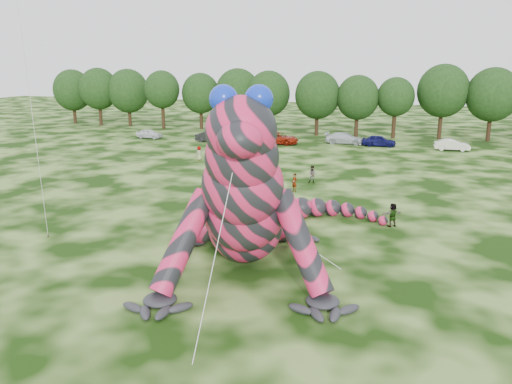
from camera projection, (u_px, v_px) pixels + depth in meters
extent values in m
plane|color=#16330A|center=(303.00, 340.00, 19.66)|extent=(240.00, 240.00, 0.00)
cylinder|color=silver|center=(30.00, 100.00, 27.18)|extent=(0.02, 0.02, 17.79)
cylinder|color=#382314|center=(48.00, 235.00, 31.25)|extent=(0.08, 0.08, 0.24)
imported|color=silver|center=(149.00, 134.00, 72.05)|extent=(3.94, 1.86, 1.30)
imported|color=black|center=(212.00, 137.00, 68.64)|extent=(4.44, 1.72, 1.44)
imported|color=#981C0B|center=(278.00, 138.00, 67.01)|extent=(5.64, 2.95, 1.52)
imported|color=silver|center=(345.00, 138.00, 66.96)|extent=(5.21, 2.16, 1.51)
imported|color=#0E0E48|center=(379.00, 141.00, 65.05)|extent=(4.36, 1.81, 1.48)
imported|color=silver|center=(452.00, 145.00, 62.01)|extent=(4.29, 1.71, 1.39)
imported|color=gray|center=(294.00, 183.00, 42.08)|extent=(0.69, 0.65, 1.58)
imported|color=gray|center=(313.00, 175.00, 45.04)|extent=(0.82, 0.65, 1.61)
imported|color=gray|center=(393.00, 215.00, 33.14)|extent=(1.47, 1.27, 1.60)
imported|color=gray|center=(199.00, 153.00, 55.75)|extent=(0.87, 0.91, 1.57)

